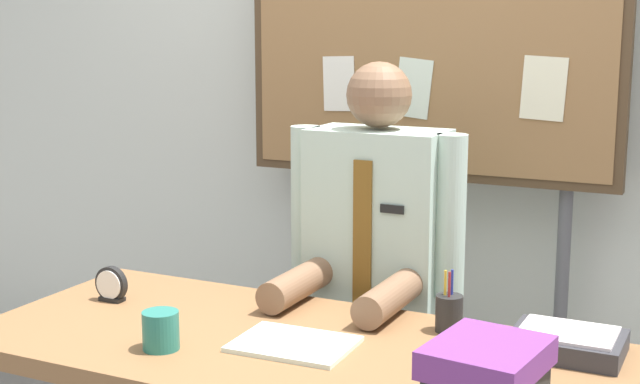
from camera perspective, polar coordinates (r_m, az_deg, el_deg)
back_wall at (r=3.20m, az=8.04°, el=7.80°), size 6.40×0.08×2.70m
desk at (r=2.28m, az=-1.89°, el=-11.72°), size 1.62×0.72×0.73m
person at (r=2.74m, az=3.52°, el=-7.56°), size 0.55×0.56×1.40m
bulletin_board at (r=3.00m, az=6.87°, el=10.19°), size 1.28×0.09×2.04m
book_stack at (r=1.86m, az=10.55°, el=-11.59°), size 0.24×0.27×0.15m
open_notebook at (r=2.22m, az=-1.67°, el=-9.63°), size 0.29×0.22×0.01m
desk_clock at (r=2.62m, az=-13.12°, el=-5.81°), size 0.10×0.04×0.10m
coffee_mug at (r=2.22m, az=-10.08°, el=-8.65°), size 0.09×0.09×0.09m
pen_holder at (r=2.33m, az=8.20°, el=-7.60°), size 0.07×0.07×0.16m
paper_tray at (r=2.24m, az=15.43°, el=-9.20°), size 0.26×0.20×0.06m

